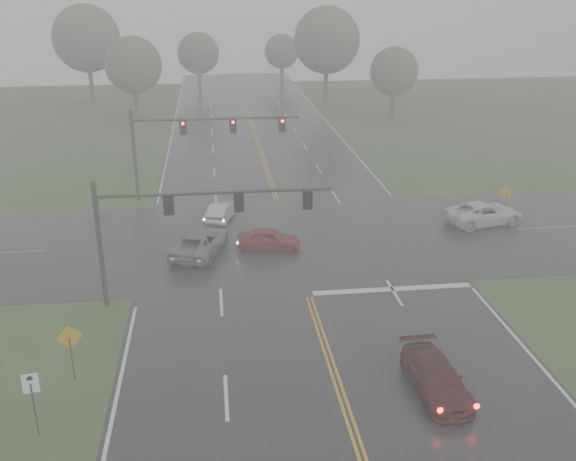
{
  "coord_description": "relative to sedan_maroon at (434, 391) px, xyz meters",
  "views": [
    {
      "loc": [
        -4.64,
        -15.09,
        15.16
      ],
      "look_at": [
        -0.85,
        16.0,
        2.98
      ],
      "focal_mm": 40.0,
      "sensor_mm": 36.0,
      "label": 1
    }
  ],
  "objects": [
    {
      "name": "tree_n_far",
      "position": [
        3.07,
        81.26,
        5.1
      ],
      "size": [
        5.29,
        5.29,
        7.77
      ],
      "color": "#342822",
      "rests_on": "ground"
    },
    {
      "name": "main_road",
      "position": [
        -3.72,
        14.59,
        0.0
      ],
      "size": [
        18.0,
        160.0,
        0.02
      ],
      "primitive_type": "cube",
      "color": "black",
      "rests_on": "ground"
    },
    {
      "name": "tree_nw_b",
      "position": [
        -23.78,
        68.02,
        8.32
      ],
      "size": [
        8.61,
        8.61,
        12.64
      ],
      "color": "#342822",
      "rests_on": "ground"
    },
    {
      "name": "tree_ne_a",
      "position": [
        6.84,
        63.29,
        8.17
      ],
      "size": [
        8.45,
        8.45,
        12.42
      ],
      "color": "#342822",
      "rests_on": "ground"
    },
    {
      "name": "signal_gantry_far",
      "position": [
        -10.18,
        25.64,
        4.75
      ],
      "size": [
        12.09,
        0.34,
        6.75
      ],
      "color": "black",
      "rests_on": "ground"
    },
    {
      "name": "signal_gantry_near",
      "position": [
        -10.43,
        8.99,
        4.54
      ],
      "size": [
        11.4,
        0.28,
        6.48
      ],
      "color": "black",
      "rests_on": "ground"
    },
    {
      "name": "sign_diamond_east",
      "position": [
        11.11,
        18.25,
        1.68
      ],
      "size": [
        1.02,
        0.21,
        2.48
      ],
      "rotation": [
        0.0,
        0.0,
        -0.17
      ],
      "color": "black",
      "rests_on": "ground"
    },
    {
      "name": "sign_diamond_west",
      "position": [
        -14.31,
        2.56,
        1.68
      ],
      "size": [
        1.02,
        0.27,
        2.5
      ],
      "rotation": [
        0.0,
        0.0,
        0.22
      ],
      "color": "black",
      "rests_on": "ground"
    },
    {
      "name": "stop_bar",
      "position": [
        0.78,
        8.99,
        0.0
      ],
      "size": [
        8.5,
        0.5,
        0.01
      ],
      "primitive_type": "cube",
      "color": "#BCBCBC",
      "rests_on": "ground"
    },
    {
      "name": "sedan_silver",
      "position": [
        -7.88,
        20.73,
        0.0
      ],
      "size": [
        2.36,
        3.91,
        1.22
      ],
      "primitive_type": "imported",
      "rotation": [
        0.0,
        0.0,
        2.83
      ],
      "color": "#A8ABB0",
      "rests_on": "ground"
    },
    {
      "name": "pickup_white",
      "position": [
        9.52,
        17.88,
        0.0
      ],
      "size": [
        5.66,
        3.51,
        1.46
      ],
      "primitive_type": "imported",
      "rotation": [
        0.0,
        0.0,
        1.79
      ],
      "color": "silver",
      "rests_on": "ground"
    },
    {
      "name": "tree_nw_a",
      "position": [
        -16.85,
        56.32,
        6.26
      ],
      "size": [
        6.48,
        6.48,
        9.52
      ],
      "color": "#342822",
      "rests_on": "ground"
    },
    {
      "name": "tree_e_near",
      "position": [
        13.08,
        53.47,
        5.41
      ],
      "size": [
        5.61,
        5.61,
        8.24
      ],
      "color": "#342822",
      "rests_on": "ground"
    },
    {
      "name": "cross_street",
      "position": [
        -3.72,
        16.59,
        0.0
      ],
      "size": [
        120.0,
        14.0,
        0.02
      ],
      "primitive_type": "cube",
      "color": "black",
      "rests_on": "ground"
    },
    {
      "name": "sedan_maroon",
      "position": [
        0.0,
        0.0,
        0.0
      ],
      "size": [
        2.04,
        4.56,
        1.3
      ],
      "primitive_type": "imported",
      "rotation": [
        0.0,
        0.0,
        0.05
      ],
      "color": "#390A0D",
      "rests_on": "ground"
    },
    {
      "name": "car_grey",
      "position": [
        -9.31,
        15.03,
        0.0
      ],
      "size": [
        3.91,
        5.76,
        1.46
      ],
      "primitive_type": "imported",
      "rotation": [
        0.0,
        0.0,
        2.83
      ],
      "color": "slate",
      "rests_on": "ground"
    },
    {
      "name": "sign_arrow_white",
      "position": [
        -14.96,
        -0.77,
        1.76
      ],
      "size": [
        0.56,
        0.12,
        2.52
      ],
      "rotation": [
        0.0,
        0.0,
        0.13
      ],
      "color": "black",
      "rests_on": "ground"
    },
    {
      "name": "sedan_red",
      "position": [
        -5.15,
        15.23,
        0.0
      ],
      "size": [
        4.06,
        2.25,
        1.31
      ],
      "primitive_type": "imported",
      "rotation": [
        0.0,
        0.0,
        1.38
      ],
      "color": "maroon",
      "rests_on": "ground"
    },
    {
      "name": "tree_n_mid",
      "position": [
        -9.64,
        74.15,
        5.67
      ],
      "size": [
        5.87,
        5.87,
        8.63
      ],
      "color": "#342822",
      "rests_on": "ground"
    }
  ]
}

